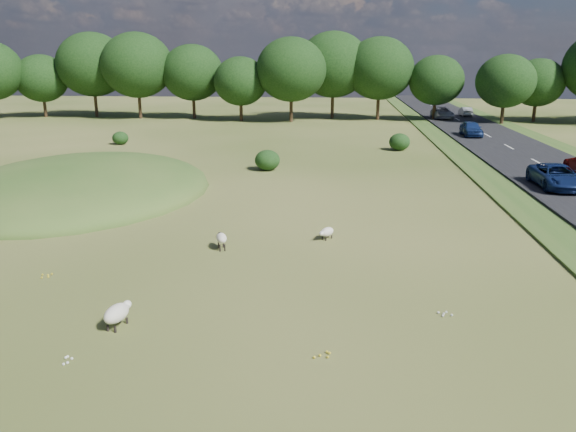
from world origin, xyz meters
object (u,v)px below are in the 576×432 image
object	(u,v)px
sheep_3	(221,238)
car_0	(557,176)
car_3	(466,112)
car_5	(433,97)
sheep_0	(327,232)
car_7	(471,129)
sheep_1	(117,313)
car_6	(442,113)

from	to	relation	value
sheep_3	car_0	xyz separation A→B (m)	(18.87, 13.02, 0.45)
car_3	car_5	distance (m)	28.82
sheep_0	sheep_3	bearing A→B (deg)	-34.57
car_0	car_7	bearing A→B (deg)	90.00
car_7	car_3	bearing A→B (deg)	79.75
sheep_0	car_0	size ratio (longest dim) A/B	0.19
sheep_0	car_3	distance (m)	59.43
sheep_0	sheep_1	size ratio (longest dim) A/B	0.73
sheep_1	sheep_3	size ratio (longest dim) A/B	1.27
sheep_3	car_3	xyz separation A→B (m)	(22.67, 58.46, 0.36)
sheep_0	car_6	bearing A→B (deg)	-161.29
car_5	car_6	distance (m)	32.50
car_3	car_6	world-z (taller)	car_6
car_0	car_7	xyz separation A→B (m)	(0.00, 24.42, 0.05)
sheep_0	car_6	world-z (taller)	car_6
car_0	car_6	bearing A→B (deg)	90.00
car_0	car_5	world-z (taller)	car_0
sheep_3	car_3	world-z (taller)	car_3
sheep_1	car_5	bearing A→B (deg)	-1.86
sheep_1	car_0	distance (m)	29.18
sheep_1	car_6	xyz separation A→B (m)	(20.60, 62.65, 0.52)
sheep_0	sheep_3	xyz separation A→B (m)	(-4.62, -1.84, 0.16)
car_6	sheep_3	bearing A→B (deg)	-108.93
car_5	sheep_3	bearing A→B (deg)	75.44
sheep_1	car_7	world-z (taller)	car_7
sheep_1	car_6	distance (m)	65.95
sheep_1	car_3	size ratio (longest dim) A/B	0.35
sheep_1	car_0	xyz separation A→B (m)	(20.60, 20.66, 0.50)
sheep_0	car_3	size ratio (longest dim) A/B	0.26
car_0	car_7	distance (m)	24.42
car_0	car_3	xyz separation A→B (m)	(3.80, 45.44, -0.09)
sheep_3	car_7	world-z (taller)	car_7
car_3	car_6	size ratio (longest dim) A/B	0.71
sheep_1	car_7	distance (m)	49.57
sheep_3	car_3	distance (m)	62.70
car_3	car_5	xyz separation A→B (m)	(0.00, 28.82, 0.06)
sheep_3	car_0	size ratio (longest dim) A/B	0.21
car_5	car_6	bearing A→B (deg)	83.28
car_3	sheep_3	bearing A→B (deg)	68.81
car_6	car_5	bearing A→B (deg)	83.28
sheep_0	sheep_1	bearing A→B (deg)	-0.09
car_0	sheep_0	bearing A→B (deg)	-141.89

